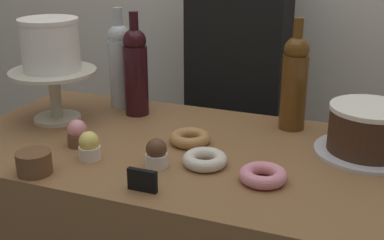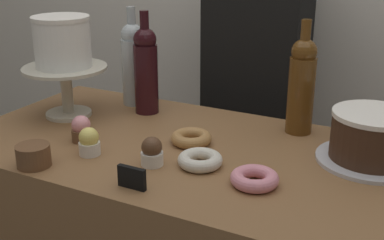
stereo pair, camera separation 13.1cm
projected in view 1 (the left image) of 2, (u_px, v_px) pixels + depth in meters
cake_stand_pedestal at (54, 86)px, 1.50m from camera, size 0.26×0.26×0.16m
white_layer_cake at (50, 45)px, 1.46m from camera, size 0.17×0.17×0.15m
silver_serving_platter at (366, 152)px, 1.30m from camera, size 0.27×0.27×0.01m
chocolate_round_cake at (369, 128)px, 1.27m from camera, size 0.21×0.21×0.12m
wine_bottle_amber at (294, 81)px, 1.43m from camera, size 0.08×0.08×0.33m
wine_bottle_dark_red at (136, 70)px, 1.54m from camera, size 0.08×0.08×0.33m
wine_bottle_clear at (120, 64)px, 1.62m from camera, size 0.08×0.08×0.33m
cupcake_strawberry at (78, 134)px, 1.34m from camera, size 0.06×0.06×0.07m
cupcake_chocolate at (156, 154)px, 1.21m from camera, size 0.06×0.06×0.07m
cupcake_lemon at (89, 146)px, 1.26m from camera, size 0.06×0.06×0.07m
donut_sugar at (205, 159)px, 1.23m from camera, size 0.11×0.11×0.03m
donut_maple at (190, 138)px, 1.36m from camera, size 0.11×0.11×0.03m
donut_pink at (263, 175)px, 1.15m from camera, size 0.11×0.11×0.03m
cookie_stack at (34, 163)px, 1.18m from camera, size 0.08×0.08×0.05m
price_sign_chalkboard at (142, 180)px, 1.10m from camera, size 0.07×0.01×0.05m
barista_figure at (237, 109)px, 1.94m from camera, size 0.36×0.22×1.60m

